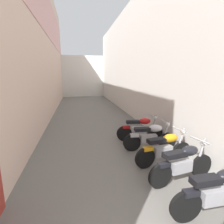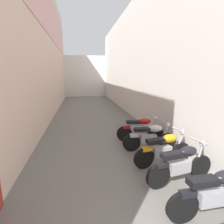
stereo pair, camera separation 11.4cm
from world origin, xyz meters
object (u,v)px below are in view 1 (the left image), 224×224
motorcycle_fifth (165,148)px  motorcycle_seventh (140,128)px  motorcycle_third (218,191)px  motorcycle_fourth (183,163)px  motorcycle_sixth (150,136)px

motorcycle_fifth → motorcycle_seventh: 1.98m
motorcycle_third → motorcycle_seventh: 3.95m
motorcycle_fourth → motorcycle_seventh: same height
motorcycle_sixth → motorcycle_seventh: same height
motorcycle_sixth → motorcycle_third: bearing=-90.0°
motorcycle_fifth → motorcycle_seventh: size_ratio=1.00×
motorcycle_third → motorcycle_fifth: bearing=90.0°
motorcycle_fourth → motorcycle_fifth: bearing=90.0°
motorcycle_third → motorcycle_sixth: size_ratio=1.00×
motorcycle_fourth → motorcycle_fifth: size_ratio=1.00×
motorcycle_third → motorcycle_sixth: (-0.00, 2.97, 0.00)m
motorcycle_fourth → motorcycle_fifth: (0.00, 0.89, 0.00)m
motorcycle_fourth → motorcycle_sixth: (0.00, 1.90, 0.00)m
motorcycle_fourth → motorcycle_fifth: 0.89m
motorcycle_fourth → motorcycle_third: bearing=-90.0°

